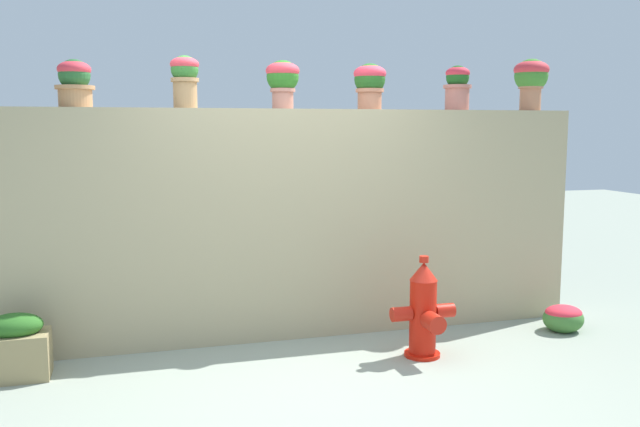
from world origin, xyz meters
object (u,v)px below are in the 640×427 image
Objects in this scene: potted_plant_6 at (531,77)px; flower_bush_left at (563,317)px; potted_plant_4 at (370,82)px; potted_plant_5 at (457,85)px; potted_plant_2 at (185,76)px; potted_plant_3 at (283,78)px; potted_plant_1 at (75,81)px; planter_box at (16,348)px; fire_hydrant at (424,312)px.

potted_plant_6 is 2.21m from flower_bush_left.
potted_plant_4 is 1.08× the size of flower_bush_left.
potted_plant_2 is at bearing -178.74° from potted_plant_5.
potted_plant_3 reaches higher than flower_bush_left.
potted_plant_3 is at bearing 176.49° from potted_plant_4.
potted_plant_1 is 0.93× the size of potted_plant_4.
potted_plant_4 is at bearing 9.11° from planter_box.
potted_plant_5 is 4.24m from planter_box.
fire_hydrant is at bearing -169.57° from flower_bush_left.
potted_plant_2 reaches higher than flower_bush_left.
potted_plant_1 reaches higher than fire_hydrant.
potted_plant_3 is 1.11× the size of flower_bush_left.
flower_bush_left is (2.41, -0.62, -2.09)m from potted_plant_3.
flower_bush_left is (3.22, -0.56, -2.08)m from potted_plant_2.
flower_bush_left is at bearing -8.43° from potted_plant_1.
potted_plant_6 is at bearing -1.18° from potted_plant_3.
potted_plant_6 is at bearing 0.26° from potted_plant_2.
potted_plant_4 is 2.70m from flower_bush_left.
potted_plant_1 is 2.04m from planter_box.
potted_plant_4 is (1.58, 0.02, -0.01)m from potted_plant_2.
potted_plant_5 is 0.83× the size of planter_box.
potted_plant_2 is 0.87× the size of potted_plant_6.
potted_plant_6 is (2.36, -0.05, 0.05)m from potted_plant_3.
potted_plant_1 is 1.65m from potted_plant_3.
potted_plant_1 is at bearing 176.99° from potted_plant_2.
potted_plant_4 reaches higher than fire_hydrant.
potted_plant_5 is at bearing 51.65° from fire_hydrant.
potted_plant_6 is 1.31× the size of flower_bush_left.
potted_plant_5 is 0.74m from potted_plant_6.
potted_plant_3 is 0.85× the size of potted_plant_6.
potted_plant_5 is at bearing 2.48° from potted_plant_4.
flower_bush_left is at bearing -1.45° from planter_box.
potted_plant_5 is 2.29m from flower_bush_left.
potted_plant_2 is at bearing 18.98° from planter_box.
planter_box is (-1.29, -0.44, -1.98)m from potted_plant_2.
fire_hydrant is at bearing -128.35° from potted_plant_5.
potted_plant_6 is at bearing -3.05° from potted_plant_5.
potted_plant_2 is 0.52× the size of fire_hydrant.
planter_box is (-4.46, -0.46, -2.04)m from potted_plant_6.
potted_plant_3 is (0.82, 0.06, 0.00)m from potted_plant_2.
fire_hydrant reaches higher than planter_box.
potted_plant_4 is at bearing -3.51° from potted_plant_3.
potted_plant_2 reaches higher than potted_plant_3.
potted_plant_1 is 0.91× the size of potted_plant_3.
fire_hydrant is (-1.43, -0.85, -1.90)m from potted_plant_6.
flower_bush_left is (0.79, -0.61, -2.06)m from potted_plant_5.
potted_plant_6 is 0.59× the size of fire_hydrant.
potted_plant_4 is at bearing 179.93° from potted_plant_6.
potted_plant_6 reaches higher than potted_plant_3.
potted_plant_2 reaches higher than potted_plant_1.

